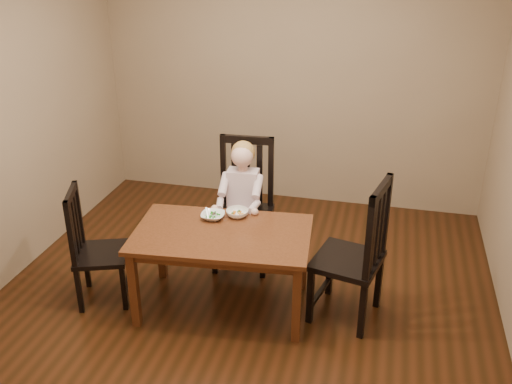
% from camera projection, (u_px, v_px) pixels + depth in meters
% --- Properties ---
extents(room, '(4.01, 4.01, 2.71)m').
position_uv_depth(room, '(242.00, 141.00, 4.07)').
color(room, '#3B1C0C').
rests_on(room, ground).
extents(dining_table, '(1.39, 0.91, 0.66)m').
position_uv_depth(dining_table, '(222.00, 241.00, 4.30)').
color(dining_table, '#43230F').
rests_on(dining_table, room).
extents(chair_child, '(0.52, 0.49, 1.13)m').
position_uv_depth(chair_child, '(244.00, 206.00, 4.95)').
color(chair_child, black).
rests_on(chair_child, room).
extents(chair_left, '(0.51, 0.52, 0.96)m').
position_uv_depth(chair_left, '(94.00, 248.00, 4.45)').
color(chair_left, black).
rests_on(chair_left, room).
extents(chair_right, '(0.57, 0.58, 1.14)m').
position_uv_depth(chair_right, '(355.00, 255.00, 4.19)').
color(chair_right, black).
rests_on(chair_right, room).
extents(toddler, '(0.37, 0.46, 0.60)m').
position_uv_depth(toddler, '(243.00, 192.00, 4.84)').
color(toddler, silver).
rests_on(toddler, chair_child).
extents(bowl_peas, '(0.20, 0.20, 0.04)m').
position_uv_depth(bowl_peas, '(213.00, 216.00, 4.46)').
color(bowl_peas, white).
rests_on(bowl_peas, dining_table).
extents(bowl_veg, '(0.19, 0.19, 0.05)m').
position_uv_depth(bowl_veg, '(237.00, 213.00, 4.49)').
color(bowl_veg, white).
rests_on(bowl_veg, dining_table).
extents(fork, '(0.06, 0.12, 0.05)m').
position_uv_depth(fork, '(207.00, 214.00, 4.44)').
color(fork, silver).
rests_on(fork, bowl_peas).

